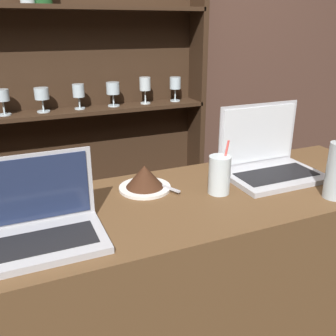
{
  "coord_description": "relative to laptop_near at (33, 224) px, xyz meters",
  "views": [
    {
      "loc": [
        -0.38,
        -0.71,
        1.48
      ],
      "look_at": [
        0.05,
        0.28,
        1.06
      ],
      "focal_mm": 40.0,
      "sensor_mm": 36.0,
      "label": 1
    }
  ],
  "objects": [
    {
      "name": "cake_plate",
      "position": [
        0.37,
        0.19,
        -0.01
      ],
      "size": [
        0.17,
        0.18,
        0.08
      ],
      "color": "silver",
      "rests_on": "bar_counter"
    },
    {
      "name": "back_shelf",
      "position": [
        0.32,
        1.06,
        -0.0
      ],
      "size": [
        1.36,
        0.18,
        1.94
      ],
      "color": "#332114",
      "rests_on": "ground_plane"
    },
    {
      "name": "water_glass",
      "position": [
        0.58,
        0.07,
        0.02
      ],
      "size": [
        0.07,
        0.07,
        0.18
      ],
      "color": "silver",
      "rests_on": "bar_counter"
    },
    {
      "name": "laptop_far",
      "position": [
        0.82,
        0.14,
        0.01
      ],
      "size": [
        0.33,
        0.23,
        0.25
      ],
      "color": "#ADADB2",
      "rests_on": "bar_counter"
    },
    {
      "name": "bar_counter",
      "position": [
        0.37,
        0.07,
        -0.53
      ],
      "size": [
        1.8,
        0.52,
        0.96
      ],
      "color": "brown",
      "rests_on": "ground_plane"
    },
    {
      "name": "back_wall",
      "position": [
        0.37,
        1.13,
        0.34
      ],
      "size": [
        7.0,
        0.06,
        2.7
      ],
      "color": "#4C3328",
      "rests_on": "ground_plane"
    },
    {
      "name": "laptop_near",
      "position": [
        0.0,
        0.0,
        0.0
      ],
      "size": [
        0.34,
        0.2,
        0.21
      ],
      "color": "#ADADB2",
      "rests_on": "bar_counter"
    }
  ]
}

